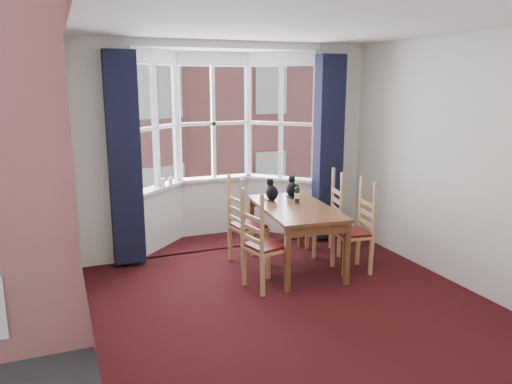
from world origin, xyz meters
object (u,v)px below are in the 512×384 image
wine_bottle (297,194)px  cat_left (272,192)px  dining_table (295,213)px  chair_left_near (259,249)px  candle_tall (163,183)px  chair_right_far (330,219)px  chair_right_near (359,233)px  chair_left_far (242,228)px  cat_right (292,189)px  candle_short (170,182)px

wine_bottle → cat_left: bearing=131.3°
dining_table → wine_bottle: wine_bottle is taller
dining_table → wine_bottle: size_ratio=6.13×
chair_left_near → wine_bottle: bearing=39.5°
candle_tall → chair_right_far: bearing=-27.8°
dining_table → chair_right_near: chair_right_near is taller
chair_left_far → cat_right: cat_right is taller
chair_right_far → wine_bottle: wine_bottle is taller
cat_left → cat_right: same height
chair_right_near → wine_bottle: bearing=134.8°
cat_right → candle_tall: cat_right is taller
chair_left_far → cat_right: (0.78, 0.16, 0.42)m
dining_table → candle_tall: size_ratio=14.26×
candle_tall → cat_left: bearing=-37.2°
chair_right_far → candle_short: (-1.91, 1.10, 0.45)m
chair_right_near → chair_right_far: same height
cat_left → wine_bottle: (0.23, -0.27, 0.00)m
chair_left_far → chair_right_far: 1.25m
dining_table → cat_right: cat_right is taller
chair_right_far → dining_table: bearing=-156.8°
dining_table → chair_right_near: size_ratio=1.74×
chair_left_far → wine_bottle: size_ratio=3.53×
chair_left_near → chair_right_far: bearing=30.0°
wine_bottle → candle_short: (-1.35, 1.23, 0.04)m
chair_left_near → wine_bottle: 1.10m
dining_table → chair_left_far: size_ratio=1.74×
chair_left_far → candle_short: 1.32m
wine_bottle → cat_right: bearing=74.2°
chair_left_near → wine_bottle: (0.79, 0.65, 0.42)m
candle_short → chair_right_far: bearing=-29.9°
cat_left → cat_right: (0.33, 0.08, -0.00)m
chair_left_near → chair_left_far: size_ratio=1.00×
chair_right_far → cat_left: bearing=170.3°
cat_right → candle_tall: size_ratio=2.60×
chair_left_far → chair_right_near: size_ratio=1.00×
chair_right_far → wine_bottle: size_ratio=3.53×
dining_table → candle_tall: (-1.37, 1.35, 0.24)m
dining_table → cat_left: cat_left is taller
dining_table → chair_right_far: (0.66, 0.28, -0.22)m
chair_left_far → cat_right: size_ratio=3.16×
chair_right_far → candle_short: 2.25m
chair_left_far → chair_right_near: same height
chair_left_near → wine_bottle: wine_bottle is taller
cat_right → wine_bottle: bearing=-105.8°
chair_right_near → wine_bottle: (-0.57, 0.57, 0.42)m
wine_bottle → candle_short: size_ratio=2.32×
cat_left → candle_tall: size_ratio=2.61×
candle_short → chair_right_near: bearing=-43.2°
chair_left_far → cat_left: (0.45, 0.08, 0.42)m
chair_right_near → candle_tall: size_ratio=8.21×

